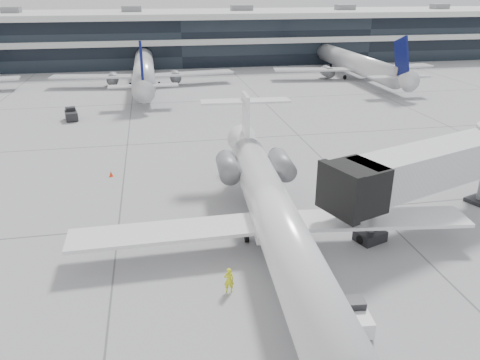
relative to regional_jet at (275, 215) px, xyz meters
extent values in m
plane|color=#9A9A9D|center=(-0.52, 4.91, -2.64)|extent=(220.00, 220.00, 0.00)
cube|color=black|center=(-0.52, 86.91, 2.36)|extent=(170.00, 22.00, 10.00)
cylinder|color=white|center=(-0.05, -0.97, -0.08)|extent=(4.49, 26.82, 3.00)
cone|color=white|center=(0.79, 14.13, 0.25)|extent=(3.05, 3.71, 2.85)
cube|color=white|center=(-7.21, 0.54, -0.86)|extent=(12.27, 3.06, 0.24)
cube|color=white|center=(7.23, -0.26, -0.86)|extent=(12.50, 4.40, 0.24)
cylinder|color=slate|center=(-1.77, 8.26, 0.36)|extent=(1.88, 3.87, 1.67)
cylinder|color=slate|center=(2.68, 8.01, 0.36)|extent=(1.88, 3.87, 1.67)
cube|color=white|center=(0.75, 13.47, 2.59)|extent=(0.47, 2.90, 5.00)
cube|color=white|center=(0.78, 13.91, 4.37)|extent=(8.09, 2.22, 0.18)
cylinder|color=black|center=(-1.60, 1.34, -2.28)|extent=(0.31, 0.73, 0.71)
cylinder|color=black|center=(1.74, 1.16, -2.28)|extent=(0.31, 0.73, 0.71)
cube|color=silver|center=(12.48, 1.92, 1.98)|extent=(15.15, 7.92, 2.79)
cube|color=black|center=(5.21, -0.70, 1.87)|extent=(3.79, 4.18, 3.01)
cylinder|color=slate|center=(6.92, -0.08, -1.14)|extent=(0.47, 0.47, 3.01)
cube|color=black|center=(6.92, -0.08, -2.26)|extent=(2.33, 2.07, 0.75)
imported|color=yellow|center=(-3.76, -4.09, -1.84)|extent=(0.59, 0.39, 1.60)
cube|color=white|center=(2.20, -8.39, -2.09)|extent=(1.50, 2.31, 0.90)
cube|color=black|center=(2.25, -7.90, -1.49)|extent=(1.18, 1.00, 0.50)
cylinder|color=black|center=(1.73, -7.54, -2.42)|extent=(0.22, 0.46, 0.44)
cylinder|color=black|center=(2.82, -7.65, -2.42)|extent=(0.22, 0.46, 0.44)
cylinder|color=black|center=(1.58, -9.14, -2.42)|extent=(0.22, 0.46, 0.44)
cylinder|color=black|center=(2.67, -9.24, -2.42)|extent=(0.22, 0.46, 0.44)
cone|color=#FF370D|center=(-11.68, 15.63, -2.37)|extent=(0.35, 0.35, 0.54)
cube|color=#FF370D|center=(-11.68, 15.63, -2.63)|extent=(0.48, 0.48, 0.03)
cube|color=black|center=(-18.11, 37.07, -2.01)|extent=(2.00, 2.79, 1.03)
cube|color=black|center=(-18.23, 37.63, -1.32)|extent=(1.46, 1.28, 0.57)
cylinder|color=black|center=(-18.92, 37.83, -2.39)|extent=(0.31, 0.54, 0.51)
cylinder|color=black|center=(-17.69, 38.10, -2.39)|extent=(0.31, 0.54, 0.51)
cylinder|color=black|center=(-18.53, 36.03, -2.39)|extent=(0.31, 0.54, 0.51)
cylinder|color=black|center=(-17.29, 36.30, -2.39)|extent=(0.31, 0.54, 0.51)
camera|label=1|loc=(-7.35, -26.55, 13.90)|focal=35.00mm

